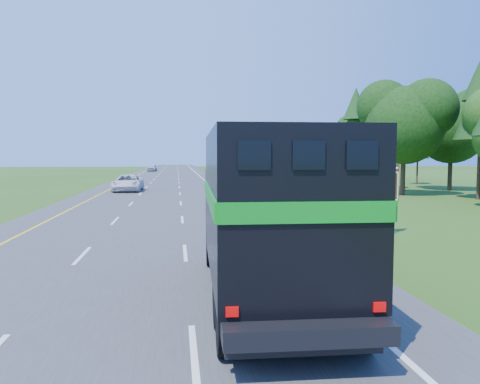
{
  "coord_description": "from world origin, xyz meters",
  "views": [
    {
      "loc": [
        1.56,
        -6.1,
        3.61
      ],
      "look_at": [
        4.53,
        15.87,
        1.88
      ],
      "focal_mm": 35.0,
      "sensor_mm": 36.0,
      "label": 1
    }
  ],
  "objects": [
    {
      "name": "delineator",
      "position": [
        8.67,
        15.63,
        0.59
      ],
      "size": [
        0.09,
        0.05,
        1.09
      ],
      "color": "orange",
      "rests_on": "ground"
    },
    {
      "name": "tree_wall_right",
      "position": [
        26.0,
        30.0,
        6.0
      ],
      "size": [
        16.0,
        100.0,
        12.0
      ],
      "primitive_type": null,
      "color": "#18390F",
      "rests_on": "ground"
    },
    {
      "name": "horse_truck",
      "position": [
        3.76,
        5.11,
        2.23
      ],
      "size": [
        3.21,
        9.34,
        4.09
      ],
      "rotation": [
        0.0,
        0.0,
        -0.04
      ],
      "color": "black",
      "rests_on": "road"
    },
    {
      "name": "far_car",
      "position": [
        -3.95,
        101.2,
        0.85
      ],
      "size": [
        2.26,
        4.9,
        1.63
      ],
      "primitive_type": "imported",
      "rotation": [
        0.0,
        0.0,
        -0.07
      ],
      "color": "#AFAEB5",
      "rests_on": "road"
    },
    {
      "name": "white_suv",
      "position": [
        -3.33,
        41.83,
        0.87
      ],
      "size": [
        2.82,
        5.99,
        1.66
      ],
      "primitive_type": "imported",
      "rotation": [
        0.0,
        0.0,
        -0.01
      ],
      "color": "silver",
      "rests_on": "road"
    },
    {
      "name": "exit_sign",
      "position": [
        10.72,
        14.0,
        2.08
      ],
      "size": [
        1.89,
        0.21,
        3.21
      ],
      "rotation": [
        0.0,
        0.0,
        0.08
      ],
      "color": "gray",
      "rests_on": "ground"
    },
    {
      "name": "lane_markings",
      "position": [
        0.0,
        50.0,
        0.04
      ],
      "size": [
        11.15,
        260.0,
        0.01
      ],
      "color": "yellow",
      "rests_on": "road"
    },
    {
      "name": "road",
      "position": [
        0.0,
        50.0,
        0.02
      ],
      "size": [
        15.0,
        260.0,
        0.04
      ],
      "primitive_type": "cube",
      "color": "#38383A",
      "rests_on": "ground"
    }
  ]
}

